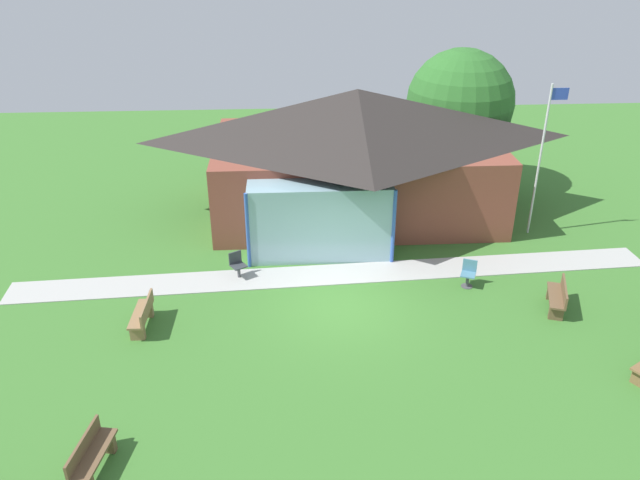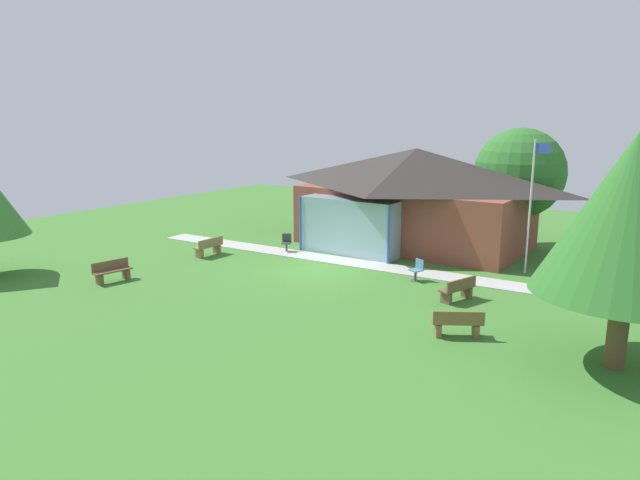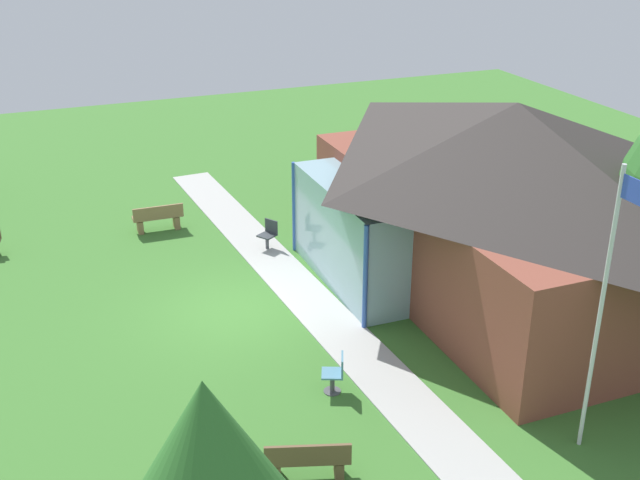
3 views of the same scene
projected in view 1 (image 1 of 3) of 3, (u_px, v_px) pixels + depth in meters
ground_plane at (342, 305)px, 18.85m from camera, size 44.00×44.00×0.00m
pavilion at (355, 152)px, 23.70m from camera, size 11.60×7.93×4.83m
footpath at (337, 274)px, 20.47m from camera, size 20.74×2.46×0.03m
flagpole at (542, 154)px, 21.84m from camera, size 0.64×0.08×5.49m
bench_mid_right at (558, 298)px, 18.50m from camera, size 0.89×1.56×0.84m
bench_mid_left at (143, 315)px, 17.67m from camera, size 0.47×1.51×0.84m
bench_front_left at (91, 456)px, 13.05m from camera, size 0.69×1.55×0.84m
patio_chair_lawn_spare at (468, 274)px, 19.69m from camera, size 0.58×0.58×0.86m
patio_chair_west at (238, 266)px, 20.17m from camera, size 0.61×0.61×0.86m
tree_behind_pavilion_right at (460, 103)px, 25.46m from camera, size 4.33×4.33×5.85m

